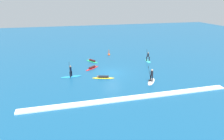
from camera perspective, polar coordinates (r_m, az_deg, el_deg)
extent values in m
plane|color=navy|center=(31.44, 0.00, -0.86)|extent=(120.00, 120.00, 0.00)
ellipsoid|color=#1E8CD1|center=(30.48, -11.41, -1.85)|extent=(3.07, 0.97, 0.08)
cylinder|color=black|center=(30.50, -11.31, -0.96)|extent=(0.23, 0.23, 0.78)
cylinder|color=black|center=(30.16, -11.62, -1.22)|extent=(0.23, 0.23, 0.78)
cylinder|color=black|center=(30.09, -11.55, 0.19)|extent=(0.31, 0.31, 0.64)
sphere|color=#A37556|center=(29.95, -11.61, 0.99)|extent=(0.26, 0.26, 0.24)
cylinder|color=black|center=(29.83, -11.78, 0.08)|extent=(0.08, 0.50, 2.25)
cube|color=black|center=(30.20, -11.64, -1.86)|extent=(0.07, 0.20, 0.32)
ellipsoid|color=white|center=(28.66, 10.96, -3.21)|extent=(2.24, 2.72, 0.08)
cylinder|color=black|center=(28.56, 10.81, -2.23)|extent=(0.23, 0.23, 0.90)
cylinder|color=black|center=(28.39, 11.24, -2.39)|extent=(0.23, 0.23, 0.90)
cylinder|color=black|center=(28.21, 11.12, -0.87)|extent=(0.49, 0.49, 0.62)
sphere|color=beige|center=(28.06, 11.18, -0.04)|extent=(0.35, 0.35, 0.25)
cylinder|color=black|center=(28.13, 10.50, -1.03)|extent=(0.46, 0.35, 2.23)
cube|color=black|center=(28.52, 10.37, -3.07)|extent=(0.20, 0.16, 0.32)
ellipsoid|color=yellow|center=(29.39, -2.47, -2.26)|extent=(3.25, 1.45, 0.09)
cylinder|color=black|center=(29.31, -2.37, -1.86)|extent=(1.49, 0.72, 0.34)
sphere|color=brown|center=(29.36, -4.04, -1.81)|extent=(0.31, 0.31, 0.25)
ellipsoid|color=#23B266|center=(37.33, -5.60, 2.40)|extent=(2.19, 2.88, 0.07)
cylinder|color=#381414|center=(37.24, -5.56, 2.70)|extent=(1.05, 1.39, 0.35)
sphere|color=tan|center=(37.84, -6.40, 2.97)|extent=(0.33, 0.33, 0.24)
ellipsoid|color=red|center=(33.62, -5.55, 0.47)|extent=(2.77, 2.50, 0.07)
cylinder|color=#381414|center=(33.51, -5.61, 0.79)|extent=(1.27, 1.16, 0.34)
sphere|color=#A37556|center=(34.10, -4.73, 1.18)|extent=(0.36, 0.36, 0.26)
ellipsoid|color=#33C6CC|center=(38.06, 10.01, 2.53)|extent=(1.25, 2.69, 0.07)
cylinder|color=black|center=(38.00, 9.72, 3.19)|extent=(0.21, 0.21, 0.78)
cylinder|color=black|center=(37.87, 10.39, 3.09)|extent=(0.21, 0.21, 0.78)
cylinder|color=black|center=(37.75, 10.11, 4.16)|extent=(0.35, 0.35, 0.61)
sphere|color=tan|center=(37.65, 10.15, 4.78)|extent=(0.27, 0.27, 0.23)
cylinder|color=black|center=(37.55, 9.80, 4.13)|extent=(0.25, 0.09, 2.22)
cube|color=black|center=(37.83, 9.71, 2.60)|extent=(0.21, 0.10, 0.32)
sphere|color=#E55119|center=(41.42, -0.86, 4.32)|extent=(0.48, 0.48, 0.48)
cylinder|color=#E55119|center=(41.31, -0.86, 4.90)|extent=(0.15, 0.15, 1.11)
cube|color=white|center=(23.66, 5.42, -7.82)|extent=(24.73, 0.90, 0.18)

